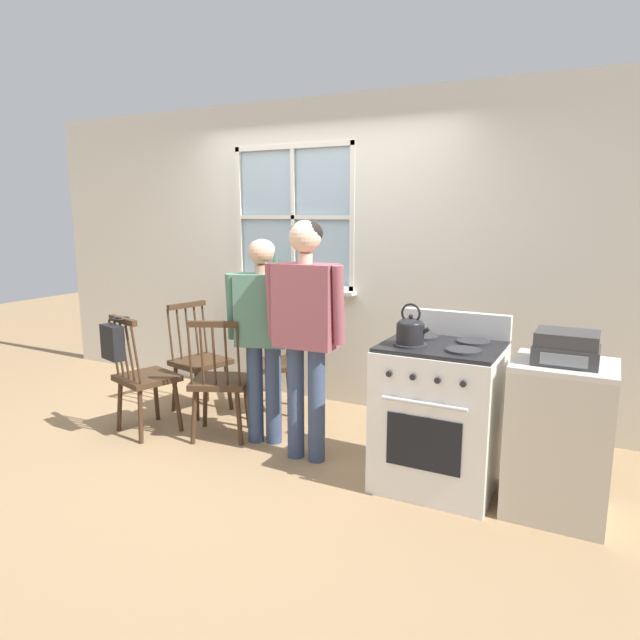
{
  "coord_description": "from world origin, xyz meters",
  "views": [
    {
      "loc": [
        2.33,
        -3.18,
        1.72
      ],
      "look_at": [
        0.58,
        0.2,
        1.0
      ],
      "focal_mm": 32.0,
      "sensor_mm": 36.0,
      "label": 1
    }
  ],
  "objects_px": {
    "person_elderly_left": "(263,324)",
    "side_counter": "(559,439)",
    "chair_near_stove": "(277,364)",
    "person_teen_center": "(306,316)",
    "chair_near_wall": "(199,362)",
    "chair_center_cluster": "(220,382)",
    "chair_by_window": "(145,378)",
    "stove": "(439,414)",
    "stereo": "(566,348)",
    "handbag": "(113,341)",
    "kettle": "(410,330)",
    "potted_plant": "(275,276)"
  },
  "relations": [
    {
      "from": "person_elderly_left",
      "to": "side_counter",
      "type": "distance_m",
      "value": 2.12
    },
    {
      "from": "chair_by_window",
      "to": "stove",
      "type": "height_order",
      "value": "stove"
    },
    {
      "from": "person_elderly_left",
      "to": "person_teen_center",
      "type": "height_order",
      "value": "person_teen_center"
    },
    {
      "from": "chair_near_wall",
      "to": "stove",
      "type": "height_order",
      "value": "stove"
    },
    {
      "from": "chair_center_cluster",
      "to": "person_teen_center",
      "type": "bearing_deg",
      "value": 152.58
    },
    {
      "from": "stove",
      "to": "side_counter",
      "type": "xyz_separation_m",
      "value": [
        0.7,
        -0.02,
        -0.02
      ]
    },
    {
      "from": "chair_near_wall",
      "to": "stereo",
      "type": "distance_m",
      "value": 3.04
    },
    {
      "from": "chair_by_window",
      "to": "potted_plant",
      "type": "height_order",
      "value": "potted_plant"
    },
    {
      "from": "stove",
      "to": "kettle",
      "type": "relative_size",
      "value": 4.39
    },
    {
      "from": "chair_near_wall",
      "to": "person_teen_center",
      "type": "relative_size",
      "value": 0.57
    },
    {
      "from": "person_teen_center",
      "to": "handbag",
      "type": "bearing_deg",
      "value": -168.63
    },
    {
      "from": "chair_near_wall",
      "to": "chair_near_stove",
      "type": "xyz_separation_m",
      "value": [
        0.64,
        0.25,
        0.0
      ]
    },
    {
      "from": "chair_by_window",
      "to": "person_elderly_left",
      "type": "height_order",
      "value": "person_elderly_left"
    },
    {
      "from": "stove",
      "to": "handbag",
      "type": "xyz_separation_m",
      "value": [
        -2.37,
        -0.41,
        0.3
      ]
    },
    {
      "from": "side_counter",
      "to": "person_teen_center",
      "type": "bearing_deg",
      "value": -179.17
    },
    {
      "from": "chair_center_cluster",
      "to": "potted_plant",
      "type": "relative_size",
      "value": 2.86
    },
    {
      "from": "person_teen_center",
      "to": "side_counter",
      "type": "bearing_deg",
      "value": -2.02
    },
    {
      "from": "potted_plant",
      "to": "chair_near_wall",
      "type": "bearing_deg",
      "value": -116.73
    },
    {
      "from": "chair_near_stove",
      "to": "person_teen_center",
      "type": "bearing_deg",
      "value": 1.46
    },
    {
      "from": "chair_by_window",
      "to": "chair_near_stove",
      "type": "height_order",
      "value": "same"
    },
    {
      "from": "kettle",
      "to": "stereo",
      "type": "xyz_separation_m",
      "value": [
        0.87,
        0.09,
        -0.04
      ]
    },
    {
      "from": "chair_near_wall",
      "to": "kettle",
      "type": "height_order",
      "value": "kettle"
    },
    {
      "from": "chair_by_window",
      "to": "person_teen_center",
      "type": "xyz_separation_m",
      "value": [
        1.37,
        0.14,
        0.59
      ]
    },
    {
      "from": "kettle",
      "to": "side_counter",
      "type": "height_order",
      "value": "kettle"
    },
    {
      "from": "handbag",
      "to": "stereo",
      "type": "height_order",
      "value": "stereo"
    },
    {
      "from": "chair_center_cluster",
      "to": "side_counter",
      "type": "bearing_deg",
      "value": 155.47
    },
    {
      "from": "person_teen_center",
      "to": "handbag",
      "type": "height_order",
      "value": "person_teen_center"
    },
    {
      "from": "potted_plant",
      "to": "handbag",
      "type": "bearing_deg",
      "value": -107.46
    },
    {
      "from": "chair_near_stove",
      "to": "stereo",
      "type": "xyz_separation_m",
      "value": [
        2.31,
        -0.7,
        0.55
      ]
    },
    {
      "from": "chair_near_wall",
      "to": "side_counter",
      "type": "xyz_separation_m",
      "value": [
        2.95,
        -0.43,
        0.01
      ]
    },
    {
      "from": "chair_near_wall",
      "to": "chair_center_cluster",
      "type": "bearing_deg",
      "value": -113.4
    },
    {
      "from": "stereo",
      "to": "chair_center_cluster",
      "type": "bearing_deg",
      "value": 178.96
    },
    {
      "from": "person_teen_center",
      "to": "handbag",
      "type": "relative_size",
      "value": 5.45
    },
    {
      "from": "chair_near_wall",
      "to": "person_elderly_left",
      "type": "distance_m",
      "value": 1.06
    },
    {
      "from": "chair_near_stove",
      "to": "stereo",
      "type": "distance_m",
      "value": 2.48
    },
    {
      "from": "stove",
      "to": "chair_near_wall",
      "type": "bearing_deg",
      "value": 169.6
    },
    {
      "from": "chair_by_window",
      "to": "side_counter",
      "type": "xyz_separation_m",
      "value": [
        3.01,
        0.16,
        0.01
      ]
    },
    {
      "from": "person_teen_center",
      "to": "potted_plant",
      "type": "distance_m",
      "value": 1.51
    },
    {
      "from": "side_counter",
      "to": "handbag",
      "type": "bearing_deg",
      "value": -172.81
    },
    {
      "from": "chair_by_window",
      "to": "chair_near_wall",
      "type": "distance_m",
      "value": 0.6
    },
    {
      "from": "potted_plant",
      "to": "handbag",
      "type": "distance_m",
      "value": 1.64
    },
    {
      "from": "chair_by_window",
      "to": "person_elderly_left",
      "type": "distance_m",
      "value": 1.09
    },
    {
      "from": "person_elderly_left",
      "to": "chair_near_wall",
      "type": "bearing_deg",
      "value": 142.71
    },
    {
      "from": "chair_center_cluster",
      "to": "side_counter",
      "type": "distance_m",
      "value": 2.42
    },
    {
      "from": "chair_near_wall",
      "to": "stereo",
      "type": "bearing_deg",
      "value": -84.62
    },
    {
      "from": "handbag",
      "to": "side_counter",
      "type": "relative_size",
      "value": 0.34
    },
    {
      "from": "chair_by_window",
      "to": "stereo",
      "type": "height_order",
      "value": "stereo"
    },
    {
      "from": "chair_center_cluster",
      "to": "handbag",
      "type": "distance_m",
      "value": 0.85
    },
    {
      "from": "chair_by_window",
      "to": "potted_plant",
      "type": "relative_size",
      "value": 2.86
    },
    {
      "from": "side_counter",
      "to": "potted_plant",
      "type": "bearing_deg",
      "value": 156.42
    }
  ]
}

